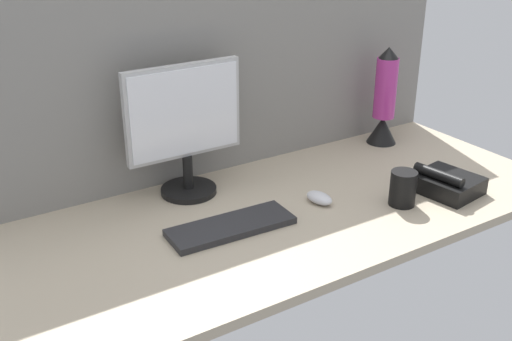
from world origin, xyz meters
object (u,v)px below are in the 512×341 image
Objects in this scene: keyboard at (231,226)px; lava_lamp at (384,104)px; monitor at (185,125)px; desk_phone at (446,183)px; mouse at (319,198)px; mug_black_travel at (403,188)px.

lava_lamp reaches higher than keyboard.
monitor is 1.98× the size of desk_phone.
monitor is at bearing 147.68° from desk_phone.
desk_phone is at bearing -32.32° from monitor.
mouse reaches higher than keyboard.
monitor is 84.00cm from lava_lamp.
mug_black_travel is at bearing -126.07° from lava_lamp.
lava_lamp is at bearing 53.93° from mug_black_travel.
mouse is 42.46cm from desk_phone.
mouse is 0.26× the size of lava_lamp.
lava_lamp is at bearing 19.55° from mouse.
mouse is at bearing 145.43° from mug_black_travel.
mug_black_travel reaches higher than keyboard.
keyboard is 3.34× the size of mug_black_travel.
lava_lamp is at bearing 21.07° from keyboard.
lava_lamp is (31.28, 42.93, 10.17)cm from mug_black_travel.
monitor reaches higher than desk_phone.
mouse is at bearing -42.71° from monitor.
lava_lamp is 1.76× the size of desk_phone.
monitor is 4.40× the size of mouse.
lava_lamp is (84.21, 28.29, 14.72)cm from keyboard.
lava_lamp is (52.32, 28.43, 14.02)cm from mouse.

